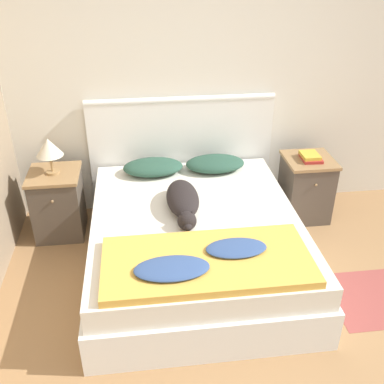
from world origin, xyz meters
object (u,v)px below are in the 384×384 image
(dog, at_px, (183,200))
(table_lamp, at_px, (49,148))
(nightstand_left, at_px, (58,203))
(pillow_right, at_px, (215,164))
(pillow_left, at_px, (153,167))
(nightstand_right, at_px, (306,187))
(book_stack, at_px, (310,157))
(bed, at_px, (195,243))

(dog, bearing_deg, table_lamp, 152.45)
(dog, distance_m, table_lamp, 1.21)
(nightstand_left, xyz_separation_m, pillow_right, (1.41, 0.09, 0.25))
(nightstand_left, xyz_separation_m, pillow_left, (0.85, 0.09, 0.25))
(dog, bearing_deg, nightstand_right, 24.42)
(book_stack, bearing_deg, bed, -150.54)
(dog, bearing_deg, bed, -51.98)
(pillow_left, bearing_deg, table_lamp, -173.50)
(pillow_right, distance_m, table_lamp, 1.44)
(bed, relative_size, pillow_right, 3.61)
(bed, bearing_deg, nightstand_right, 29.99)
(pillow_left, bearing_deg, bed, -69.42)
(nightstand_right, distance_m, dog, 1.35)
(bed, xyz_separation_m, book_stack, (1.13, 0.64, 0.38))
(pillow_right, xyz_separation_m, dog, (-0.36, -0.64, 0.02))
(pillow_left, height_order, table_lamp, table_lamp)
(nightstand_left, xyz_separation_m, book_stack, (2.25, -0.02, 0.32))
(bed, bearing_deg, dog, 128.02)
(pillow_left, distance_m, book_stack, 1.41)
(pillow_left, xyz_separation_m, pillow_right, (0.56, 0.00, 0.00))
(nightstand_right, xyz_separation_m, book_stack, (-0.00, -0.02, 0.32))
(pillow_left, xyz_separation_m, dog, (0.20, -0.64, 0.02))
(pillow_right, distance_m, dog, 0.74)
(nightstand_right, bearing_deg, pillow_left, 176.15)
(nightstand_left, xyz_separation_m, table_lamp, (0.00, -0.00, 0.53))
(nightstand_left, relative_size, table_lamp, 1.92)
(nightstand_right, bearing_deg, book_stack, -100.60)
(table_lamp, bearing_deg, pillow_left, 6.50)
(nightstand_left, distance_m, book_stack, 2.28)
(nightstand_left, xyz_separation_m, dog, (1.05, -0.55, 0.27))
(pillow_right, relative_size, dog, 0.72)
(bed, xyz_separation_m, dog, (-0.08, 0.10, 0.33))
(nightstand_right, bearing_deg, pillow_right, 173.62)
(nightstand_left, distance_m, dog, 1.21)
(nightstand_right, height_order, book_stack, book_stack)
(bed, height_order, nightstand_right, nightstand_right)
(bed, height_order, dog, dog)
(dog, bearing_deg, pillow_right, 60.76)
(bed, xyz_separation_m, table_lamp, (-1.13, 0.65, 0.59))
(pillow_right, xyz_separation_m, table_lamp, (-1.41, -0.10, 0.27))
(nightstand_left, height_order, pillow_right, pillow_right)
(book_stack, bearing_deg, dog, -156.14)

